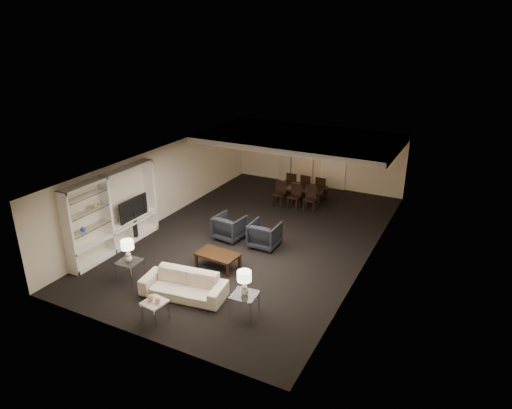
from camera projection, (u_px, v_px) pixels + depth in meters
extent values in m
plane|color=black|center=(256.00, 237.00, 14.37)|extent=(11.00, 11.00, 0.00)
cube|color=silver|center=(256.00, 161.00, 13.44)|extent=(7.00, 11.00, 0.02)
cube|color=beige|center=(318.00, 156.00, 18.46)|extent=(7.00, 0.02, 2.50)
cube|color=beige|center=(134.00, 286.00, 9.36)|extent=(7.00, 0.02, 2.50)
cube|color=beige|center=(164.00, 183.00, 15.39)|extent=(0.02, 11.00, 2.50)
cube|color=beige|center=(370.00, 221.00, 12.43)|extent=(0.02, 11.00, 2.50)
cube|color=silver|center=(300.00, 139.00, 16.37)|extent=(7.00, 4.00, 0.20)
cube|color=beige|center=(296.00, 155.00, 18.79)|extent=(1.50, 0.12, 2.40)
cube|color=silver|center=(334.00, 163.00, 18.21)|extent=(0.90, 0.05, 2.10)
cube|color=#142D38|center=(370.00, 156.00, 17.43)|extent=(0.95, 0.04, 0.65)
cylinder|color=#D8591E|center=(307.00, 153.00, 16.43)|extent=(0.52, 0.52, 0.24)
imported|color=beige|center=(184.00, 285.00, 11.18)|extent=(2.19, 1.10, 0.61)
imported|color=black|center=(230.00, 227.00, 14.13)|extent=(0.92, 0.94, 0.78)
imported|color=black|center=(265.00, 235.00, 13.62)|extent=(0.85, 0.87, 0.78)
sphere|color=tan|center=(151.00, 298.00, 10.22)|extent=(0.15, 0.15, 0.15)
sphere|color=#D6B771|center=(158.00, 300.00, 10.14)|extent=(0.13, 0.13, 0.13)
imported|color=black|center=(131.00, 208.00, 13.77)|extent=(1.15, 0.15, 0.66)
imported|color=#2A35B6|center=(83.00, 229.00, 12.23)|extent=(0.15, 0.15, 0.16)
imported|color=#C88B42|center=(94.00, 205.00, 12.47)|extent=(0.15, 0.15, 0.16)
cube|color=black|center=(135.00, 226.00, 13.97)|extent=(0.13, 0.13, 0.98)
imported|color=black|center=(301.00, 195.00, 17.01)|extent=(1.78, 1.04, 0.62)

